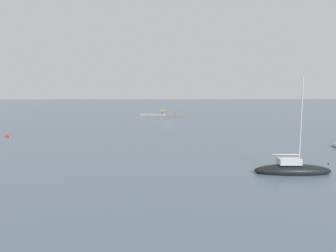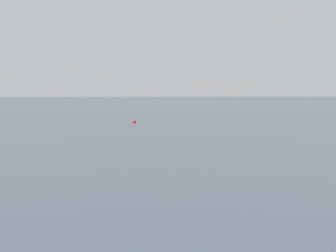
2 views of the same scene
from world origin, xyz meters
TOP-DOWN VIEW (x-y plane):
  - mooring_buoy_far at (30.23, 29.58)m, footprint 0.61×0.61m

SIDE VIEW (x-z plane):
  - mooring_buoy_far at x=30.23m, z-range -0.20..0.41m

